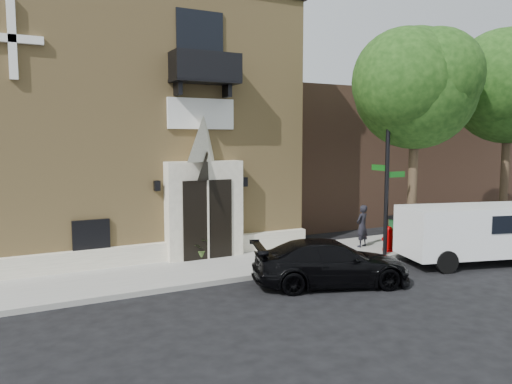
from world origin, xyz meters
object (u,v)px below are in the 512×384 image
Objects in this scene: street_sign at (387,177)px; pedestrian_far at (503,212)px; dumpster at (415,231)px; black_sedan at (331,263)px; fire_hydrant at (388,239)px; pedestrian_near at (362,226)px; cargo_van at (477,231)px.

street_sign is 7.79m from pedestrian_far.
black_sedan is at bearing -167.80° from dumpster.
fire_hydrant is 0.45× the size of dumpster.
black_sedan is 2.85× the size of pedestrian_near.
pedestrian_far is (7.42, -0.31, 0.06)m from pedestrian_near.
dumpster reaches higher than fire_hydrant.
black_sedan is 4.47m from fire_hydrant.
black_sedan is 11.34m from pedestrian_far.
pedestrian_far is at bearing 5.34° from fire_hydrant.
dumpster is at bearing 117.22° from cargo_van.
pedestrian_far is (11.02, 2.68, 0.35)m from black_sedan.
dumpster is 1.16× the size of pedestrian_far.
street_sign is at bearing 109.28° from pedestrian_far.
cargo_van reaches higher than black_sedan.
cargo_van reaches higher than fire_hydrant.
fire_hydrant is at bearing 38.02° from street_sign.
cargo_van is 2.88m from fire_hydrant.
cargo_van is 3.39m from street_sign.
dumpster is (1.26, 0.00, 0.17)m from fire_hydrant.
fire_hydrant is at bearing -44.22° from black_sedan.
street_sign reaches higher than cargo_van.
cargo_van reaches higher than pedestrian_far.
pedestrian_far is at bearing -57.49° from black_sedan.
cargo_van is 5.65× the size of fire_hydrant.
pedestrian_near is 0.92× the size of pedestrian_far.
cargo_van is 2.32m from dumpster.
cargo_van is 3.23× the size of pedestrian_near.
pedestrian_near is (-0.38, 0.97, 0.34)m from fire_hydrant.
pedestrian_near is at bearing -31.42° from black_sedan.
street_sign reaches higher than dumpster.
black_sedan is 0.88× the size of cargo_van.
black_sedan is 5.62m from dumpster.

